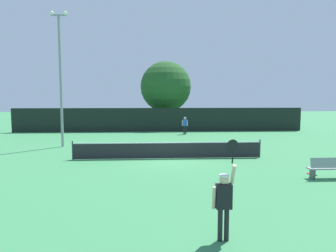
{
  "coord_description": "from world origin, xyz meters",
  "views": [
    {
      "loc": [
        -1.01,
        -17.22,
        3.5
      ],
      "look_at": [
        0.23,
        3.79,
        1.54
      ],
      "focal_mm": 32.35,
      "sensor_mm": 36.0,
      "label": 1
    }
  ],
  "objects_px": {
    "tennis_ball": "(207,155)",
    "parked_car_mid": "(208,120)",
    "large_tree": "(166,87)",
    "player_receiving": "(185,124)",
    "light_pole": "(60,72)",
    "player_serving": "(224,197)",
    "spare_racket": "(311,174)",
    "parked_car_near": "(90,120)",
    "courtside_bench": "(329,168)"
  },
  "relations": [
    {
      "from": "player_receiving",
      "to": "tennis_ball",
      "type": "height_order",
      "value": "player_receiving"
    },
    {
      "from": "parked_car_mid",
      "to": "light_pole",
      "type": "bearing_deg",
      "value": -130.38
    },
    {
      "from": "light_pole",
      "to": "parked_car_mid",
      "type": "relative_size",
      "value": 2.23
    },
    {
      "from": "tennis_ball",
      "to": "light_pole",
      "type": "distance_m",
      "value": 11.77
    },
    {
      "from": "player_serving",
      "to": "light_pole",
      "type": "bearing_deg",
      "value": 118.53
    },
    {
      "from": "player_serving",
      "to": "light_pole",
      "type": "relative_size",
      "value": 0.26
    },
    {
      "from": "light_pole",
      "to": "parked_car_near",
      "type": "bearing_deg",
      "value": 94.18
    },
    {
      "from": "large_tree",
      "to": "player_receiving",
      "type": "bearing_deg",
      "value": -76.26
    },
    {
      "from": "light_pole",
      "to": "large_tree",
      "type": "relative_size",
      "value": 1.23
    },
    {
      "from": "tennis_ball",
      "to": "large_tree",
      "type": "bearing_deg",
      "value": 95.54
    },
    {
      "from": "light_pole",
      "to": "large_tree",
      "type": "distance_m",
      "value": 15.48
    },
    {
      "from": "parked_car_near",
      "to": "player_serving",
      "type": "bearing_deg",
      "value": -66.31
    },
    {
      "from": "light_pole",
      "to": "parked_car_near",
      "type": "relative_size",
      "value": 2.15
    },
    {
      "from": "spare_racket",
      "to": "parked_car_near",
      "type": "xyz_separation_m",
      "value": [
        -14.83,
        24.52,
        0.76
      ]
    },
    {
      "from": "player_receiving",
      "to": "spare_racket",
      "type": "bearing_deg",
      "value": 104.51
    },
    {
      "from": "player_serving",
      "to": "parked_car_near",
      "type": "relative_size",
      "value": 0.57
    },
    {
      "from": "player_serving",
      "to": "spare_racket",
      "type": "height_order",
      "value": "player_serving"
    },
    {
      "from": "player_serving",
      "to": "parked_car_near",
      "type": "bearing_deg",
      "value": 106.74
    },
    {
      "from": "spare_racket",
      "to": "light_pole",
      "type": "bearing_deg",
      "value": 147.63
    },
    {
      "from": "spare_racket",
      "to": "parked_car_mid",
      "type": "xyz_separation_m",
      "value": [
        -0.18,
        23.73,
        0.76
      ]
    },
    {
      "from": "spare_racket",
      "to": "large_tree",
      "type": "relative_size",
      "value": 0.07
    },
    {
      "from": "parked_car_near",
      "to": "parked_car_mid",
      "type": "xyz_separation_m",
      "value": [
        14.65,
        -0.79,
        0.0
      ]
    },
    {
      "from": "spare_racket",
      "to": "light_pole",
      "type": "relative_size",
      "value": 0.05
    },
    {
      "from": "courtside_bench",
      "to": "light_pole",
      "type": "distance_m",
      "value": 17.62
    },
    {
      "from": "tennis_ball",
      "to": "large_tree",
      "type": "relative_size",
      "value": 0.01
    },
    {
      "from": "courtside_bench",
      "to": "light_pole",
      "type": "xyz_separation_m",
      "value": [
        -14.03,
        9.5,
        4.84
      ]
    },
    {
      "from": "player_serving",
      "to": "light_pole",
      "type": "height_order",
      "value": "light_pole"
    },
    {
      "from": "player_receiving",
      "to": "spare_racket",
      "type": "xyz_separation_m",
      "value": [
        4.04,
        -15.61,
        -0.99
      ]
    },
    {
      "from": "spare_racket",
      "to": "light_pole",
      "type": "xyz_separation_m",
      "value": [
        -13.68,
        8.67,
        5.3
      ]
    },
    {
      "from": "parked_car_near",
      "to": "parked_car_mid",
      "type": "distance_m",
      "value": 14.67
    },
    {
      "from": "player_serving",
      "to": "tennis_ball",
      "type": "height_order",
      "value": "player_serving"
    },
    {
      "from": "spare_racket",
      "to": "parked_car_near",
      "type": "relative_size",
      "value": 0.12
    },
    {
      "from": "light_pole",
      "to": "player_serving",
      "type": "bearing_deg",
      "value": -61.47
    },
    {
      "from": "tennis_ball",
      "to": "large_tree",
      "type": "height_order",
      "value": "large_tree"
    },
    {
      "from": "tennis_ball",
      "to": "parked_car_near",
      "type": "xyz_separation_m",
      "value": [
        -10.92,
        19.77,
        0.74
      ]
    },
    {
      "from": "light_pole",
      "to": "parked_car_near",
      "type": "xyz_separation_m",
      "value": [
        -1.16,
        15.86,
        -4.54
      ]
    },
    {
      "from": "tennis_ball",
      "to": "light_pole",
      "type": "bearing_deg",
      "value": 158.19
    },
    {
      "from": "player_receiving",
      "to": "parked_car_mid",
      "type": "bearing_deg",
      "value": -115.38
    },
    {
      "from": "tennis_ball",
      "to": "courtside_bench",
      "type": "xyz_separation_m",
      "value": [
        4.26,
        -5.59,
        0.45
      ]
    },
    {
      "from": "player_serving",
      "to": "large_tree",
      "type": "distance_m",
      "value": 28.29
    },
    {
      "from": "tennis_ball",
      "to": "parked_car_mid",
      "type": "height_order",
      "value": "parked_car_mid"
    },
    {
      "from": "player_receiving",
      "to": "parked_car_mid",
      "type": "height_order",
      "value": "parked_car_mid"
    },
    {
      "from": "light_pole",
      "to": "large_tree",
      "type": "xyz_separation_m",
      "value": [
        8.11,
        13.18,
        -0.54
      ]
    },
    {
      "from": "spare_racket",
      "to": "parked_car_mid",
      "type": "distance_m",
      "value": 23.75
    },
    {
      "from": "player_receiving",
      "to": "parked_car_near",
      "type": "relative_size",
      "value": 0.38
    },
    {
      "from": "light_pole",
      "to": "player_receiving",
      "type": "bearing_deg",
      "value": 35.76
    },
    {
      "from": "parked_car_near",
      "to": "parked_car_mid",
      "type": "bearing_deg",
      "value": 3.86
    },
    {
      "from": "parked_car_near",
      "to": "parked_car_mid",
      "type": "height_order",
      "value": "same"
    },
    {
      "from": "tennis_ball",
      "to": "parked_car_mid",
      "type": "bearing_deg",
      "value": 78.89
    },
    {
      "from": "player_receiving",
      "to": "courtside_bench",
      "type": "height_order",
      "value": "player_receiving"
    }
  ]
}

